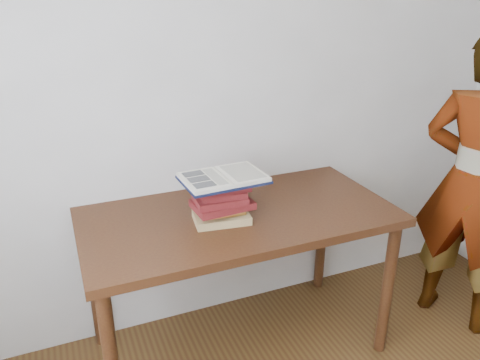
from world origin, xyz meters
name	(u,v)px	position (x,y,z in m)	size (l,w,h in m)	color
desk	(239,231)	(-0.08, 1.38, 0.70)	(1.49, 0.74, 0.80)	#3E250F
book_stack	(221,202)	(-0.18, 1.34, 0.89)	(0.28, 0.20, 0.19)	tan
open_book	(223,178)	(-0.16, 1.36, 1.00)	(0.38, 0.28, 0.03)	black
reader	(476,185)	(1.18, 1.15, 0.83)	(0.60, 0.40, 1.65)	tan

